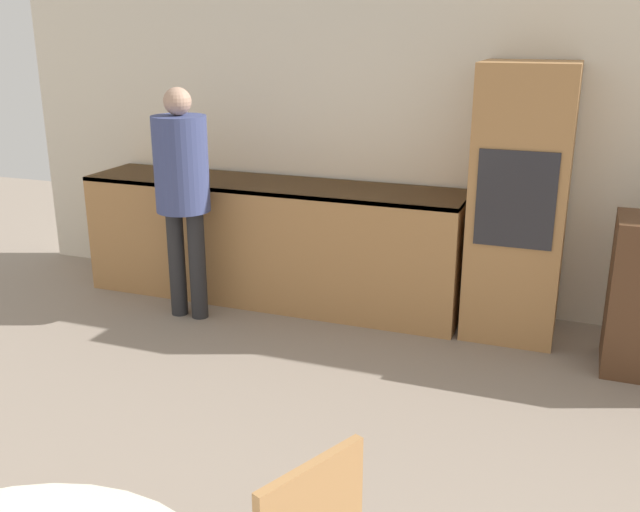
{
  "coord_description": "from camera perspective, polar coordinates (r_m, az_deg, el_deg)",
  "views": [
    {
      "loc": [
        0.9,
        0.44,
        1.98
      ],
      "look_at": [
        -0.06,
        3.01,
        1.1
      ],
      "focal_mm": 40.0,
      "sensor_mm": 36.0,
      "label": 1
    }
  ],
  "objects": [
    {
      "name": "oven_unit",
      "position": [
        4.8,
        15.65,
        4.07
      ],
      "size": [
        0.59,
        0.59,
        1.78
      ],
      "color": "#AD7A47",
      "rests_on": "ground_plane"
    },
    {
      "name": "kitchen_counter",
      "position": [
        5.33,
        -3.89,
        1.29
      ],
      "size": [
        2.85,
        0.6,
        0.9
      ],
      "color": "#AD7A47",
      "rests_on": "ground_plane"
    },
    {
      "name": "person_standing",
      "position": [
        4.95,
        -10.98,
        5.98
      ],
      "size": [
        0.37,
        0.37,
        1.61
      ],
      "color": "#262628",
      "rests_on": "ground_plane"
    },
    {
      "name": "wall_back",
      "position": [
        5.12,
        10.36,
        9.95
      ],
      "size": [
        7.0,
        0.05,
        2.6
      ],
      "color": "silver",
      "rests_on": "ground_plane"
    }
  ]
}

